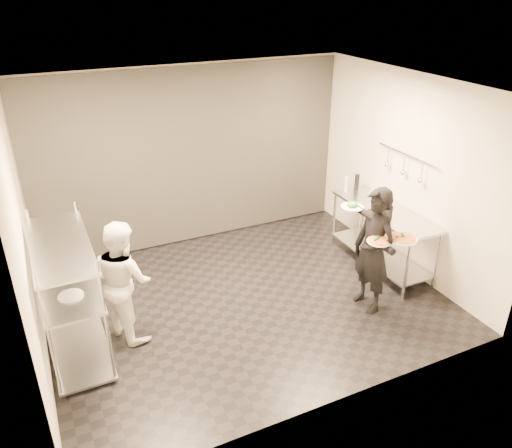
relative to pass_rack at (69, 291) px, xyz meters
name	(u,v)px	position (x,y,z in m)	size (l,w,h in m)	color
room_shell	(211,174)	(2.15, 1.18, 0.63)	(5.00, 4.00, 2.80)	black
pass_rack	(69,291)	(0.00, 0.00, 0.00)	(0.60, 1.60, 1.50)	silver
prep_counter	(383,228)	(4.33, 0.00, -0.14)	(0.60, 1.80, 0.92)	silver
utensil_rail	(405,165)	(4.58, 0.00, 0.78)	(0.07, 1.20, 0.31)	silver
waiter	(373,251)	(3.55, -0.78, 0.06)	(0.60, 0.40, 1.66)	black
chef	(123,280)	(0.60, 0.02, -0.03)	(0.72, 0.56, 1.49)	white
pizza_plate_near	(379,241)	(3.47, -0.94, 0.30)	(0.28, 0.28, 0.05)	white
pizza_plate_far	(402,238)	(3.76, -1.03, 0.31)	(0.36, 0.36, 0.05)	white
salad_plate	(352,205)	(3.42, -0.43, 0.56)	(0.28, 0.28, 0.07)	white
pos_monitor	(386,209)	(4.21, -0.15, 0.24)	(0.05, 0.26, 0.19)	black
bottle_green	(346,184)	(4.20, 0.80, 0.27)	(0.07, 0.07, 0.23)	#99A79A
bottle_clear	(373,190)	(4.46, 0.47, 0.25)	(0.06, 0.06, 0.20)	#99A79A
bottle_dark	(357,182)	(4.40, 0.80, 0.27)	(0.07, 0.07, 0.25)	black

